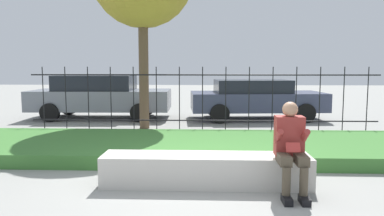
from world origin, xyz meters
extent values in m
plane|color=gray|center=(0.00, 0.00, 0.00)|extent=(60.00, 60.00, 0.00)
cube|color=beige|center=(0.11, 0.00, 0.23)|extent=(3.01, 0.58, 0.45)
cube|color=#9B978F|center=(0.11, 0.00, 0.04)|extent=(2.89, 0.54, 0.08)
cube|color=black|center=(1.13, -0.69, 0.04)|extent=(0.11, 0.26, 0.09)
cylinder|color=#4C4233|center=(1.13, -0.63, 0.27)|extent=(0.11, 0.11, 0.36)
cube|color=#4C4233|center=(1.13, -0.42, 0.51)|extent=(0.15, 0.42, 0.13)
cube|color=black|center=(1.35, -0.69, 0.04)|extent=(0.11, 0.26, 0.09)
cylinder|color=#4C4233|center=(1.35, -0.63, 0.27)|extent=(0.11, 0.11, 0.36)
cube|color=#4C4233|center=(1.35, -0.42, 0.51)|extent=(0.15, 0.42, 0.13)
cube|color=maroon|center=(1.24, -0.21, 0.78)|extent=(0.38, 0.24, 0.54)
sphere|color=tan|center=(1.24, -0.23, 1.15)|extent=(0.21, 0.21, 0.21)
cylinder|color=maroon|center=(1.07, -0.37, 0.80)|extent=(0.08, 0.29, 0.24)
cylinder|color=maroon|center=(1.42, -0.37, 0.80)|extent=(0.08, 0.29, 0.24)
cube|color=#B2332D|center=(1.24, -0.47, 0.67)|extent=(0.18, 0.09, 0.13)
cube|color=#3D7533|center=(0.00, 2.07, 0.12)|extent=(10.89, 2.74, 0.25)
cylinder|color=black|center=(0.00, 4.24, 0.34)|extent=(8.89, 0.03, 0.03)
cylinder|color=black|center=(0.00, 4.24, 1.52)|extent=(8.89, 0.03, 0.03)
cylinder|color=black|center=(-4.15, 4.24, 0.86)|extent=(0.02, 0.02, 1.72)
cylinder|color=black|center=(-3.56, 4.24, 0.86)|extent=(0.02, 0.02, 1.72)
cylinder|color=black|center=(-2.96, 4.24, 0.86)|extent=(0.02, 0.02, 1.72)
cylinder|color=black|center=(-2.37, 4.24, 0.86)|extent=(0.02, 0.02, 1.72)
cylinder|color=black|center=(-1.78, 4.24, 0.86)|extent=(0.02, 0.02, 1.72)
cylinder|color=black|center=(-1.19, 4.24, 0.86)|extent=(0.02, 0.02, 1.72)
cylinder|color=black|center=(-0.59, 4.24, 0.86)|extent=(0.02, 0.02, 1.72)
cylinder|color=black|center=(0.00, 4.24, 0.86)|extent=(0.02, 0.02, 1.72)
cylinder|color=black|center=(0.59, 4.24, 0.86)|extent=(0.02, 0.02, 1.72)
cylinder|color=black|center=(1.19, 4.24, 0.86)|extent=(0.02, 0.02, 1.72)
cylinder|color=black|center=(1.78, 4.24, 0.86)|extent=(0.02, 0.02, 1.72)
cylinder|color=black|center=(2.37, 4.24, 0.86)|extent=(0.02, 0.02, 1.72)
cylinder|color=black|center=(2.96, 4.24, 0.86)|extent=(0.02, 0.02, 1.72)
cylinder|color=black|center=(3.56, 4.24, 0.86)|extent=(0.02, 0.02, 1.72)
cylinder|color=black|center=(4.15, 4.24, 0.86)|extent=(0.02, 0.02, 1.72)
cube|color=#383D56|center=(1.75, 7.02, 0.59)|extent=(4.43, 2.17, 0.59)
cube|color=black|center=(1.58, 7.00, 1.09)|extent=(2.49, 1.79, 0.41)
cylinder|color=black|center=(3.15, 6.25, 0.30)|extent=(0.61, 0.25, 0.60)
cylinder|color=black|center=(3.00, 8.01, 0.30)|extent=(0.61, 0.25, 0.60)
cylinder|color=black|center=(0.50, 6.02, 0.30)|extent=(0.61, 0.25, 0.60)
cylinder|color=black|center=(0.35, 7.79, 0.30)|extent=(0.61, 0.25, 0.60)
cube|color=slate|center=(-3.42, 7.04, 0.62)|extent=(4.61, 1.95, 0.65)
cube|color=black|center=(-3.60, 7.03, 1.19)|extent=(2.55, 1.67, 0.49)
cylinder|color=black|center=(-1.98, 6.19, 0.30)|extent=(0.60, 0.22, 0.59)
cylinder|color=black|center=(-2.04, 7.97, 0.30)|extent=(0.60, 0.22, 0.59)
cylinder|color=black|center=(-4.81, 6.11, 0.30)|extent=(0.60, 0.22, 0.59)
cylinder|color=black|center=(-4.86, 7.88, 0.30)|extent=(0.60, 0.22, 0.59)
cylinder|color=brown|center=(-1.64, 5.02, 1.70)|extent=(0.27, 0.27, 3.40)
camera|label=1|loc=(0.12, -5.31, 1.72)|focal=35.00mm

